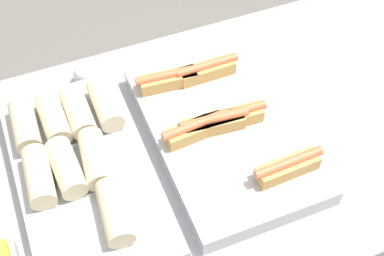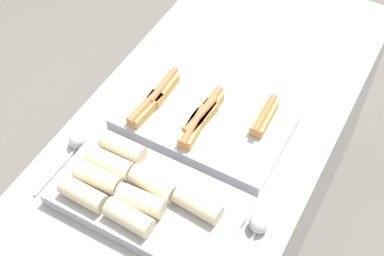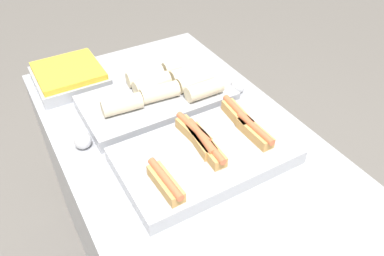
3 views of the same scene
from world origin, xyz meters
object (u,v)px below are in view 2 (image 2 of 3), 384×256
object	(u,v)px
tray_hotdogs	(203,120)
serving_spoon_near	(257,227)
serving_spoon_far	(76,143)
tray_wraps	(142,196)

from	to	relation	value
tray_hotdogs	serving_spoon_near	size ratio (longest dim) A/B	2.08
serving_spoon_near	serving_spoon_far	xyz separation A→B (m)	(-0.00, 0.63, 0.00)
tray_hotdogs	serving_spoon_near	xyz separation A→B (m)	(-0.27, -0.32, -0.01)
serving_spoon_near	serving_spoon_far	bearing A→B (deg)	90.45
serving_spoon_near	serving_spoon_far	distance (m)	0.63
tray_hotdogs	serving_spoon_near	distance (m)	0.42
tray_wraps	serving_spoon_far	xyz separation A→B (m)	(0.07, 0.30, -0.02)
tray_wraps	serving_spoon_near	distance (m)	0.35
tray_wraps	serving_spoon_near	bearing A→B (deg)	-76.87
tray_hotdogs	tray_wraps	bearing A→B (deg)	177.78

